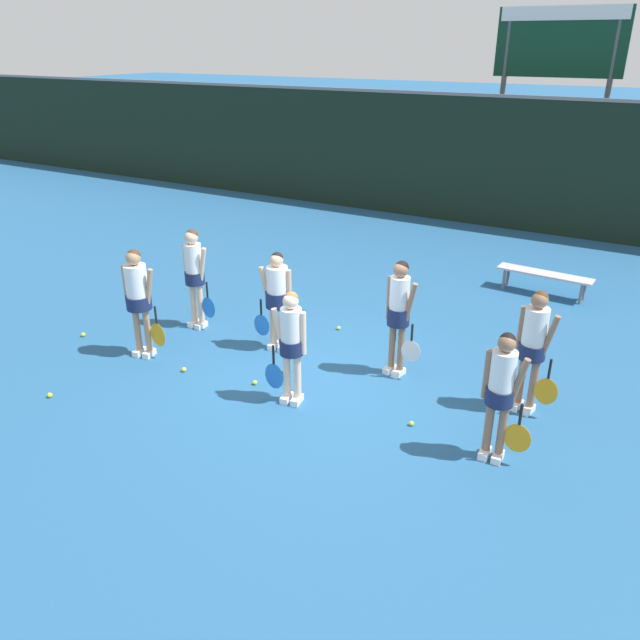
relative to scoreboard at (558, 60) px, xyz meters
The scene contains 18 objects.
ground_plane 11.98m from the scoreboard, 93.34° to the right, with size 140.00×140.00×0.00m, color #235684.
fence_windscreen 3.08m from the scoreboard, 109.98° to the right, with size 60.00×0.08×3.33m.
scoreboard is the anchor object (origin of this frame).
bench_courtside 7.32m from the scoreboard, 76.44° to the right, with size 1.81×0.47×0.44m.
player_0 12.76m from the scoreboard, 105.87° to the right, with size 0.66×0.39×1.73m.
player_1 12.36m from the scoreboard, 93.06° to the right, with size 0.61×0.33×1.61m.
player_2 12.41m from the scoreboard, 79.86° to the right, with size 0.63×0.33×1.63m.
player_3 11.59m from the scoreboard, 107.45° to the right, with size 0.62×0.33×1.73m.
player_4 11.26m from the scoreboard, 98.99° to the right, with size 0.66×0.38×1.61m.
player_5 10.94m from the scoreboard, 88.46° to the right, with size 0.61×0.34×1.76m.
player_6 11.22m from the scoreboard, 78.33° to the right, with size 0.63×0.35×1.71m.
tennis_ball_0 10.47m from the scoreboard, 97.04° to the right, with size 0.06×0.06×0.06m, color #CCE033.
tennis_ball_1 12.41m from the scoreboard, 85.00° to the right, with size 0.06×0.06×0.06m, color #CCE033.
tennis_ball_2 12.95m from the scoreboard, 101.66° to the right, with size 0.07×0.07×0.07m, color #CCE033.
tennis_ball_3 14.59m from the scoreboard, 104.90° to the right, with size 0.07×0.07×0.07m, color #CCE033.
tennis_ball_4 12.58m from the scoreboard, 96.45° to the right, with size 0.07×0.07×0.07m, color #CCE033.
tennis_ball_5 13.50m from the scoreboard, 111.72° to the right, with size 0.07×0.07×0.07m, color #CCE033.
tennis_ball_6 12.08m from the scoreboard, 95.87° to the right, with size 0.07×0.07×0.07m, color #CCE033.
Camera 1 is at (4.05, -6.90, 4.54)m, focal length 35.00 mm.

